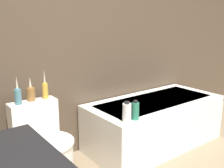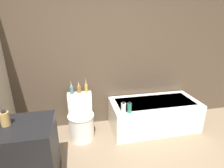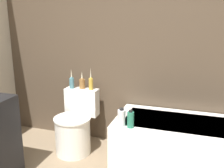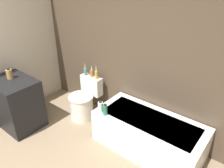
# 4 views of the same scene
# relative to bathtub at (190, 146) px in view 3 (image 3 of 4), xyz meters

# --- Properties ---
(wall_back_tiled) EXTENTS (6.40, 0.06, 2.60)m
(wall_back_tiled) POSITION_rel_bathtub_xyz_m (-0.73, 0.42, 1.04)
(wall_back_tiled) COLOR brown
(wall_back_tiled) RESTS_ON ground_plane
(bathtub) EXTENTS (1.55, 0.73, 0.52)m
(bathtub) POSITION_rel_bathtub_xyz_m (0.00, 0.00, 0.00)
(bathtub) COLOR white
(bathtub) RESTS_ON ground
(toilet) EXTENTS (0.43, 0.57, 0.71)m
(toilet) POSITION_rel_bathtub_xyz_m (-1.31, -0.01, 0.03)
(toilet) COLOR white
(toilet) RESTS_ON ground
(vase_gold) EXTENTS (0.06, 0.06, 0.24)m
(vase_gold) POSITION_rel_bathtub_xyz_m (-1.43, 0.20, 0.53)
(vase_gold) COLOR teal
(vase_gold) RESTS_ON toilet
(vase_silver) EXTENTS (0.07, 0.07, 0.21)m
(vase_silver) POSITION_rel_bathtub_xyz_m (-1.31, 0.23, 0.52)
(vase_silver) COLOR olive
(vase_silver) RESTS_ON toilet
(vase_bronze) EXTENTS (0.05, 0.05, 0.26)m
(vase_bronze) POSITION_rel_bathtub_xyz_m (-1.18, 0.21, 0.53)
(vase_bronze) COLOR gold
(vase_bronze) RESTS_ON toilet
(shampoo_bottle_tall) EXTENTS (0.08, 0.08, 0.18)m
(shampoo_bottle_tall) POSITION_rel_bathtub_xyz_m (-0.66, -0.28, 0.34)
(shampoo_bottle_tall) COLOR silver
(shampoo_bottle_tall) RESTS_ON bathtub
(shampoo_bottle_short) EXTENTS (0.07, 0.07, 0.18)m
(shampoo_bottle_short) POSITION_rel_bathtub_xyz_m (-0.56, -0.29, 0.34)
(shampoo_bottle_short) COLOR #267259
(shampoo_bottle_short) RESTS_ON bathtub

